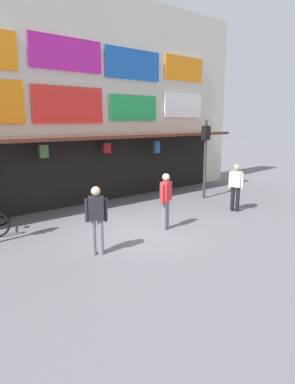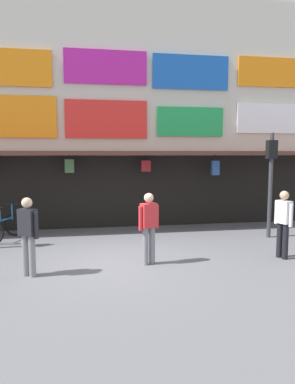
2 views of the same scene
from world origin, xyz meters
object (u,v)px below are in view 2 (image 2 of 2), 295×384
at_px(bicycle_parked, 4,227).
at_px(pedestrian_in_yellow, 28,232).
at_px(pedestrian_in_red, 149,224).
at_px(traffic_light_far, 271,168).
at_px(pedestrian_in_white, 283,220).

height_order(bicycle_parked, pedestrian_in_yellow, pedestrian_in_yellow).
relative_size(bicycle_parked, pedestrian_in_red, 0.80).
bearing_deg(bicycle_parked, traffic_light_far, -7.11).
distance_m(pedestrian_in_white, pedestrian_in_yellow, 5.98).
distance_m(pedestrian_in_red, pedestrian_in_yellow, 2.66).
xyz_separation_m(bicycle_parked, pedestrian_in_white, (7.21, -3.09, 0.55)).
xyz_separation_m(traffic_light_far, pedestrian_in_yellow, (-6.75, -2.39, -1.19)).
bearing_deg(pedestrian_in_white, pedestrian_in_red, 178.52).
distance_m(bicycle_parked, pedestrian_in_red, 4.93).
xyz_separation_m(bicycle_parked, pedestrian_in_yellow, (1.24, -3.38, 0.55)).
bearing_deg(pedestrian_in_red, traffic_light_far, 26.03).
height_order(pedestrian_in_white, pedestrian_in_yellow, same).
relative_size(traffic_light_far, pedestrian_in_white, 1.90).
xyz_separation_m(bicycle_parked, pedestrian_in_red, (3.87, -3.01, 0.55)).
height_order(pedestrian_in_red, pedestrian_in_white, same).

